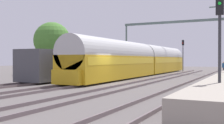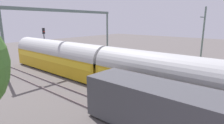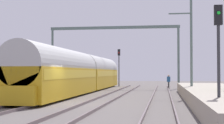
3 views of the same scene
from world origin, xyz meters
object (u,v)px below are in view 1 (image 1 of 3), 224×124
object	(u,v)px
passenger_train	(143,60)
catenary_gantry	(175,34)
railway_signal_near	(220,34)
person_crossing	(224,66)
freight_car	(72,65)
railway_signal_far	(183,51)

from	to	relation	value
passenger_train	catenary_gantry	bearing A→B (deg)	76.71
passenger_train	railway_signal_near	xyz separation A→B (m)	(10.67, -18.85, 1.25)
passenger_train	person_crossing	size ratio (longest dim) A/B	18.99
freight_car	railway_signal_near	size ratio (longest dim) A/B	2.58
passenger_train	catenary_gantry	xyz separation A→B (m)	(2.02, 8.53, 3.93)
catenary_gantry	railway_signal_far	bearing A→B (deg)	90.95
passenger_train	freight_car	distance (m)	10.62
railway_signal_near	railway_signal_far	size ratio (longest dim) A/B	0.94
person_crossing	railway_signal_far	distance (m)	9.56
passenger_train	person_crossing	bearing A→B (deg)	43.28
freight_car	railway_signal_near	bearing A→B (deg)	-31.59
railway_signal_near	catenary_gantry	world-z (taller)	catenary_gantry
passenger_train	person_crossing	world-z (taller)	passenger_train
railway_signal_near	catenary_gantry	xyz separation A→B (m)	(-8.66, 27.39, 2.68)
railway_signal_far	catenary_gantry	distance (m)	6.45
railway_signal_near	freight_car	bearing A→B (deg)	148.41
catenary_gantry	railway_signal_near	bearing A→B (deg)	-72.46
railway_signal_near	railway_signal_far	world-z (taller)	railway_signal_far
freight_car	railway_signal_far	xyz separation A→B (m)	(5.95, 24.29, 1.92)
freight_car	person_crossing	xyz separation A→B (m)	(12.88, 18.14, -0.44)
person_crossing	catenary_gantry	size ratio (longest dim) A/B	0.10
freight_car	railway_signal_near	distance (m)	17.35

